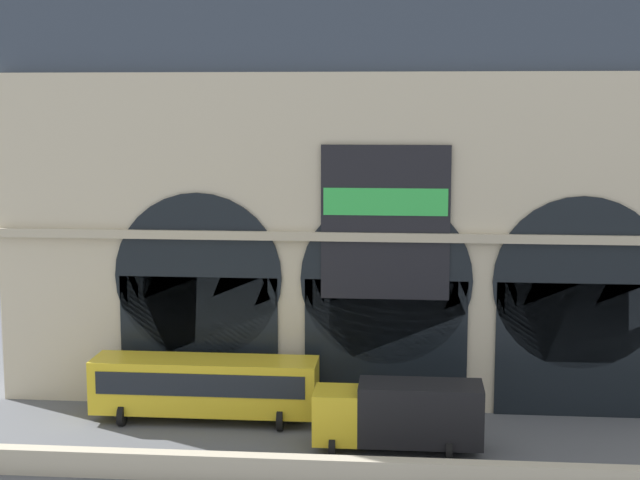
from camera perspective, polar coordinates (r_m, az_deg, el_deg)
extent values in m
plane|color=#54565B|center=(45.31, 3.67, -11.89)|extent=(200.00, 200.00, 0.00)
cube|color=#B2A891|center=(40.60, 3.47, -13.47)|extent=(90.00, 0.70, 1.11)
cube|color=beige|center=(50.57, 4.00, 0.12)|extent=(39.95, 4.99, 16.94)
cube|color=#333D4C|center=(50.52, 4.13, 12.25)|extent=(39.95, 4.39, 4.42)
cube|color=black|center=(50.18, -7.11, -5.94)|extent=(8.13, 0.20, 6.72)
cylinder|color=black|center=(49.47, -7.18, -2.16)|extent=(8.56, 0.20, 8.56)
cube|color=black|center=(49.05, 3.87, -6.22)|extent=(8.13, 0.20, 6.72)
cylinder|color=black|center=(48.33, 3.91, -2.36)|extent=(8.56, 0.20, 8.56)
cube|color=black|center=(49.75, 14.96, -6.28)|extent=(8.13, 0.20, 6.72)
cylinder|color=black|center=(49.05, 15.10, -2.47)|extent=(8.56, 0.20, 8.56)
cube|color=black|center=(47.78, 3.86, 1.02)|extent=(6.36, 0.12, 7.65)
cube|color=green|center=(47.58, 3.87, 2.25)|extent=(6.10, 0.04, 1.35)
cube|color=#B6AB91|center=(47.89, 3.93, 0.17)|extent=(39.95, 0.50, 0.44)
cube|color=gold|center=(48.17, -6.78, -8.45)|extent=(11.00, 2.50, 2.60)
cube|color=black|center=(46.88, -7.11, -8.48)|extent=(10.12, 0.04, 1.10)
cylinder|color=black|center=(48.45, -11.56, -10.08)|extent=(0.28, 1.00, 1.00)
cylinder|color=black|center=(50.50, -10.82, -9.30)|extent=(0.28, 1.00, 1.00)
cylinder|color=black|center=(46.86, -2.36, -10.54)|extent=(0.28, 1.00, 1.00)
cylinder|color=black|center=(48.98, -2.00, -9.71)|extent=(0.28, 1.00, 1.00)
cube|color=gold|center=(44.19, 0.97, -10.24)|extent=(2.00, 2.30, 2.30)
cube|color=black|center=(44.02, 5.92, -10.08)|extent=(5.50, 2.30, 2.70)
cylinder|color=black|center=(43.61, 0.73, -12.10)|extent=(0.28, 0.84, 0.84)
cylinder|color=black|center=(45.55, 0.94, -11.20)|extent=(0.28, 0.84, 0.84)
cylinder|color=black|center=(43.52, 7.59, -12.21)|extent=(0.28, 0.84, 0.84)
cylinder|color=black|center=(45.47, 7.49, -11.31)|extent=(0.28, 0.84, 0.84)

